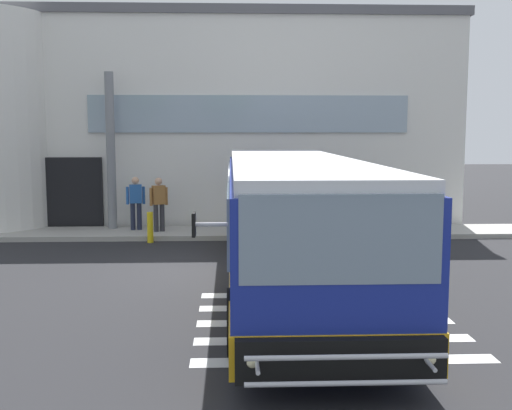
{
  "coord_description": "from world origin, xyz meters",
  "views": [
    {
      "loc": [
        0.39,
        -14.48,
        3.27
      ],
      "look_at": [
        0.99,
        0.23,
        1.5
      ],
      "focal_mm": 43.66,
      "sensor_mm": 36.0,
      "label": 1
    }
  ],
  "objects_px": {
    "passenger_by_doorway": "(158,200)",
    "bus_main_foreground": "(292,224)",
    "safety_bollard_yellow": "(150,227)",
    "entry_support_column": "(111,151)",
    "passenger_near_column": "(136,201)"
  },
  "relations": [
    {
      "from": "entry_support_column",
      "to": "passenger_near_column",
      "type": "bearing_deg",
      "value": -23.45
    },
    {
      "from": "bus_main_foreground",
      "to": "passenger_by_doorway",
      "type": "xyz_separation_m",
      "value": [
        -3.5,
        6.54,
        -0.22
      ]
    },
    {
      "from": "bus_main_foreground",
      "to": "passenger_by_doorway",
      "type": "bearing_deg",
      "value": 118.18
    },
    {
      "from": "bus_main_foreground",
      "to": "passenger_near_column",
      "type": "relative_size",
      "value": 7.16
    },
    {
      "from": "passenger_by_doorway",
      "to": "safety_bollard_yellow",
      "type": "bearing_deg",
      "value": -96.13
    },
    {
      "from": "passenger_by_doorway",
      "to": "bus_main_foreground",
      "type": "bearing_deg",
      "value": -61.82
    },
    {
      "from": "passenger_by_doorway",
      "to": "safety_bollard_yellow",
      "type": "relative_size",
      "value": 1.86
    },
    {
      "from": "bus_main_foreground",
      "to": "safety_bollard_yellow",
      "type": "height_order",
      "value": "bus_main_foreground"
    },
    {
      "from": "bus_main_foreground",
      "to": "entry_support_column",
      "type": "bearing_deg",
      "value": 125.05
    },
    {
      "from": "entry_support_column",
      "to": "safety_bollard_yellow",
      "type": "bearing_deg",
      "value": -51.66
    },
    {
      "from": "entry_support_column",
      "to": "passenger_near_column",
      "type": "distance_m",
      "value": 1.77
    },
    {
      "from": "safety_bollard_yellow",
      "to": "entry_support_column",
      "type": "bearing_deg",
      "value": 128.34
    },
    {
      "from": "bus_main_foreground",
      "to": "passenger_by_doorway",
      "type": "distance_m",
      "value": 7.42
    },
    {
      "from": "entry_support_column",
      "to": "safety_bollard_yellow",
      "type": "relative_size",
      "value": 5.48
    },
    {
      "from": "safety_bollard_yellow",
      "to": "bus_main_foreground",
      "type": "bearing_deg",
      "value": -56.11
    }
  ]
}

